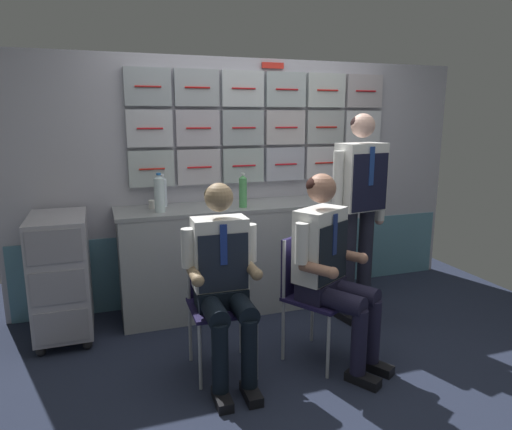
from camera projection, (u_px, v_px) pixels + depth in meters
ground at (313, 365)px, 3.15m from camera, size 4.80×4.80×0.04m
galley_bulkhead at (252, 176)px, 4.18m from camera, size 4.20×0.14×2.15m
galley_counter at (237, 256)px, 3.99m from camera, size 2.00×0.53×0.92m
service_trolley at (61, 273)px, 3.42m from camera, size 0.40×0.65×0.94m
folding_chair_left at (218, 289)px, 3.03m from camera, size 0.41×0.41×0.85m
crew_member_left at (223, 274)px, 2.85m from camera, size 0.49×0.60×1.25m
folding_chair_right at (309, 283)px, 3.15m from camera, size 0.55×0.55×0.85m
crew_member_right at (330, 261)px, 3.01m from camera, size 0.61×0.69×1.29m
crew_member_standing at (360, 200)px, 3.65m from camera, size 0.53×0.31×1.68m
water_bottle_clear at (243, 191)px, 3.76m from camera, size 0.06×0.06×0.28m
water_bottle_tall at (159, 194)px, 3.57m from camera, size 0.08×0.08×0.31m
water_bottle_short at (163, 191)px, 3.80m from camera, size 0.07×0.07×0.27m
paper_cup_blue at (152, 204)px, 3.73m from camera, size 0.06×0.06×0.07m
paper_cup_tan at (328, 197)px, 4.05m from camera, size 0.06×0.06×0.08m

